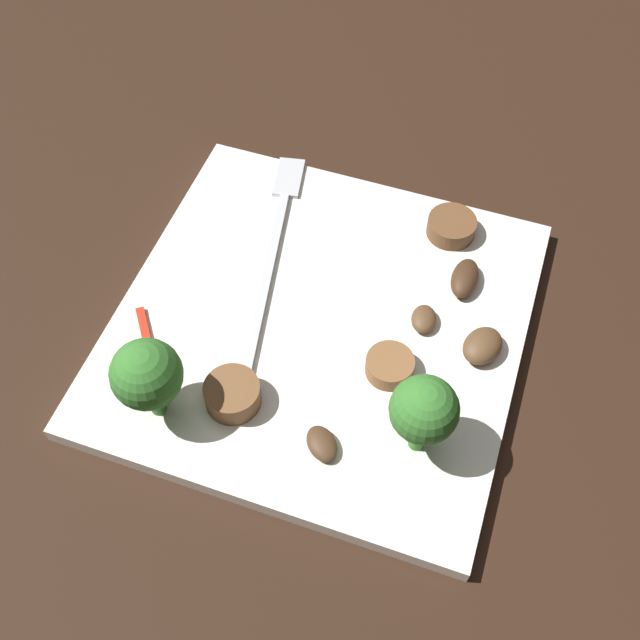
# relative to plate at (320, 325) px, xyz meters

# --- Properties ---
(ground_plane) EXTENTS (1.40, 1.40, 0.00)m
(ground_plane) POSITION_rel_plate_xyz_m (0.00, 0.00, -0.01)
(ground_plane) COLOR black
(plate) EXTENTS (0.24, 0.24, 0.01)m
(plate) POSITION_rel_plate_xyz_m (0.00, 0.00, 0.00)
(plate) COLOR white
(plate) RESTS_ON ground_plane
(fork) EXTENTS (0.18, 0.05, 0.00)m
(fork) POSITION_rel_plate_xyz_m (0.05, 0.05, 0.01)
(fork) COLOR silver
(fork) RESTS_ON plate
(broccoli_floret_0) EXTENTS (0.04, 0.04, 0.06)m
(broccoli_floret_0) POSITION_rel_plate_xyz_m (-0.09, 0.07, 0.04)
(broccoli_floret_0) COLOR #408630
(broccoli_floret_0) RESTS_ON plate
(broccoli_floret_1) EXTENTS (0.04, 0.04, 0.06)m
(broccoli_floret_1) POSITION_rel_plate_xyz_m (-0.06, -0.08, 0.04)
(broccoli_floret_1) COLOR #408630
(broccoli_floret_1) RESTS_ON plate
(sausage_slice_0) EXTENTS (0.03, 0.03, 0.01)m
(sausage_slice_0) POSITION_rel_plate_xyz_m (0.09, -0.06, 0.01)
(sausage_slice_0) COLOR brown
(sausage_slice_0) RESTS_ON plate
(sausage_slice_1) EXTENTS (0.04, 0.04, 0.01)m
(sausage_slice_1) POSITION_rel_plate_xyz_m (-0.02, -0.05, 0.01)
(sausage_slice_1) COLOR brown
(sausage_slice_1) RESTS_ON plate
(sausage_slice_2) EXTENTS (0.04, 0.04, 0.02)m
(sausage_slice_2) POSITION_rel_plate_xyz_m (-0.07, 0.03, 0.01)
(sausage_slice_2) COLOR brown
(sausage_slice_2) RESTS_ON plate
(mushroom_0) EXTENTS (0.03, 0.03, 0.01)m
(mushroom_0) POSITION_rel_plate_xyz_m (-0.08, -0.03, 0.01)
(mushroom_0) COLOR #4C331E
(mushroom_0) RESTS_ON plate
(mushroom_1) EXTENTS (0.03, 0.02, 0.01)m
(mushroom_1) POSITION_rel_plate_xyz_m (0.06, -0.08, 0.01)
(mushroom_1) COLOR #422B19
(mushroom_1) RESTS_ON plate
(mushroom_2) EXTENTS (0.02, 0.02, 0.01)m
(mushroom_2) POSITION_rel_plate_xyz_m (0.02, -0.06, 0.01)
(mushroom_2) COLOR brown
(mushroom_2) RESTS_ON plate
(mushroom_4) EXTENTS (0.03, 0.03, 0.01)m
(mushroom_4) POSITION_rel_plate_xyz_m (0.01, -0.10, 0.01)
(mushroom_4) COLOR brown
(mushroom_4) RESTS_ON plate
(pepper_strip_1) EXTENTS (0.05, 0.04, 0.00)m
(pepper_strip_1) POSITION_rel_plate_xyz_m (-0.05, 0.09, 0.01)
(pepper_strip_1) COLOR red
(pepper_strip_1) RESTS_ON plate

